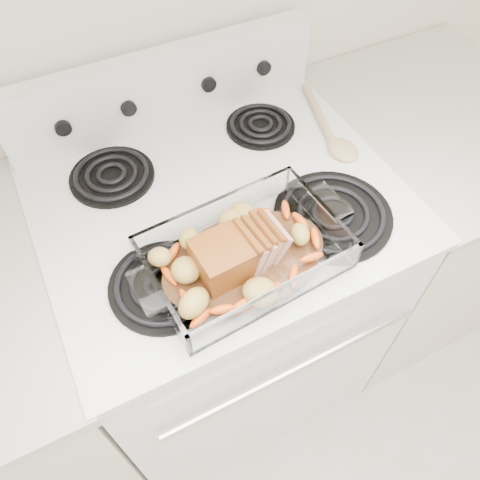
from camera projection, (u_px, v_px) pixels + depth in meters
name	position (u px, v px, depth m)	size (l,w,h in m)	color
electric_range	(224.00, 299.00, 1.39)	(0.78, 0.70, 1.12)	white
counter_right	(402.00, 223.00, 1.58)	(0.58, 0.68, 0.93)	silver
baking_dish	(245.00, 257.00, 0.89)	(0.36, 0.24, 0.07)	white
pork_roast	(233.00, 254.00, 0.86)	(0.18, 0.09, 0.08)	#60330E
roast_vegetables	(235.00, 243.00, 0.90)	(0.32, 0.17, 0.04)	orange
wooden_spoon	(332.00, 133.00, 1.13)	(0.09, 0.30, 0.02)	#D2BC7D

